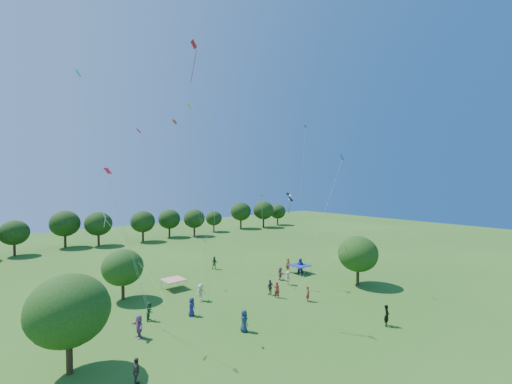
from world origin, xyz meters
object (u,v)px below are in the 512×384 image
at_px(near_tree_east, 358,254).
at_px(tent_blue, 300,265).
at_px(man_in_black, 387,316).
at_px(red_high_kite, 203,93).
at_px(near_tree_north, 123,267).
at_px(pirate_kite, 290,198).
at_px(tent_red_stripe, 174,280).
at_px(near_tree_west, 69,310).

height_order(near_tree_east, tent_blue, near_tree_east).
xyz_separation_m(man_in_black, red_high_kite, (-9.76, 12.89, 19.34)).
distance_m(near_tree_north, tent_blue, 21.76).
height_order(near_tree_east, red_high_kite, red_high_kite).
bearing_deg(tent_blue, pirate_kite, -149.39).
bearing_deg(near_tree_north, near_tree_east, -29.30).
distance_m(tent_red_stripe, pirate_kite, 16.01).
bearing_deg(red_high_kite, man_in_black, -52.88).
relative_size(tent_blue, pirate_kite, 0.23).
bearing_deg(near_tree_east, red_high_kite, 164.47).
bearing_deg(pirate_kite, near_tree_east, -38.16).
distance_m(near_tree_north, pirate_kite, 19.32).
xyz_separation_m(near_tree_west, red_high_kite, (12.12, 3.72, 16.19)).
height_order(near_tree_west, man_in_black, near_tree_west).
xyz_separation_m(near_tree_east, tent_blue, (-1.49, 7.71, -2.60)).
bearing_deg(tent_blue, near_tree_west, -166.97).
relative_size(tent_red_stripe, pirate_kite, 0.23).
xyz_separation_m(tent_red_stripe, man_in_black, (9.20, -20.40, -0.15)).
bearing_deg(man_in_black, tent_red_stripe, 89.86).
bearing_deg(tent_blue, tent_red_stripe, 163.25).
height_order(near_tree_north, pirate_kite, pirate_kite).
height_order(tent_red_stripe, pirate_kite, pirate_kite).
relative_size(near_tree_west, pirate_kite, 0.67).
bearing_deg(red_high_kite, near_tree_north, 122.42).
bearing_deg(near_tree_north, pirate_kite, -25.42).
relative_size(near_tree_west, tent_blue, 2.86).
bearing_deg(tent_red_stripe, pirate_kite, -34.70).
bearing_deg(man_in_black, near_tree_east, 21.02).
distance_m(near_tree_west, near_tree_east, 29.77).
bearing_deg(near_tree_east, tent_red_stripe, 144.00).
xyz_separation_m(near_tree_west, pirate_kite, (23.50, 3.73, 6.09)).
bearing_deg(near_tree_west, man_in_black, -22.74).
height_order(man_in_black, pirate_kite, pirate_kite).
relative_size(near_tree_north, tent_red_stripe, 2.33).
xyz_separation_m(tent_blue, pirate_kite, (-4.75, -2.81, 9.10)).
height_order(man_in_black, red_high_kite, red_high_kite).
height_order(near_tree_east, pirate_kite, pirate_kite).
height_order(tent_blue, red_high_kite, red_high_kite).
distance_m(near_tree_east, tent_blue, 8.27).
bearing_deg(tent_red_stripe, near_tree_north, 177.38).
height_order(near_tree_north, red_high_kite, red_high_kite).
bearing_deg(near_tree_west, pirate_kite, 9.01).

